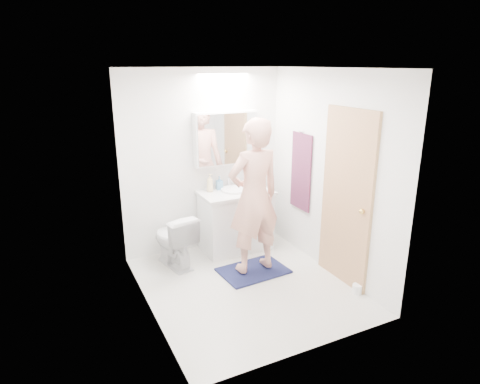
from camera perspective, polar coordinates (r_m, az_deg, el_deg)
floor at (r=4.90m, az=0.79°, el=-12.69°), size 2.50×2.50×0.00m
ceiling at (r=4.24m, az=0.92°, el=16.66°), size 2.50×2.50×0.00m
wall_back at (r=5.53m, az=-5.06°, el=4.18°), size 2.50×0.00×2.50m
wall_front at (r=3.42m, az=10.44°, el=-4.42°), size 2.50×0.00×2.50m
wall_left at (r=4.06m, az=-13.11°, el=-1.04°), size 0.00×2.50×2.50m
wall_right at (r=5.00m, az=12.16°, el=2.46°), size 0.00×2.50×2.50m
vanity_cabinet at (r=5.64m, az=-0.60°, el=-4.09°), size 0.90×0.55×0.78m
countertop at (r=5.51m, az=-0.61°, el=-0.11°), size 0.95×0.58×0.04m
sink_basin at (r=5.52m, az=-0.75°, el=0.32°), size 0.36×0.36×0.03m
faucet at (r=5.67m, az=-1.58°, el=1.45°), size 0.02×0.02×0.16m
medicine_cabinet at (r=5.51m, az=-1.93°, el=7.39°), size 0.88×0.14×0.70m
mirror_panel at (r=5.44m, az=-1.60°, el=7.27°), size 0.84×0.01×0.66m
toilet at (r=5.26m, az=-9.09°, el=-6.50°), size 0.52×0.74×0.69m
bath_rug at (r=5.18m, az=1.84°, el=-10.73°), size 0.84×0.60×0.02m
person at (r=4.81m, az=1.94°, el=-0.66°), size 0.70×0.48×1.83m
door at (r=4.79m, az=14.39°, el=-0.87°), size 0.04×0.80×2.00m
door_knob at (r=4.57m, az=16.37°, el=-2.58°), size 0.06×0.06×0.06m
towel at (r=5.44m, az=8.36°, el=2.77°), size 0.02×0.42×1.00m
towel_hook at (r=5.33m, az=8.49°, el=8.17°), size 0.07×0.02×0.02m
soap_bottle_a at (r=5.48m, az=-4.15°, el=1.27°), size 0.13×0.13×0.24m
soap_bottle_b at (r=5.57m, az=-2.86°, el=1.25°), size 0.09×0.09×0.18m
toothbrush_cup at (r=5.75m, az=1.20°, el=1.28°), size 0.09×0.09×0.08m
toilet_paper_roll at (r=4.91m, az=15.80°, el=-12.65°), size 0.11×0.11×0.10m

